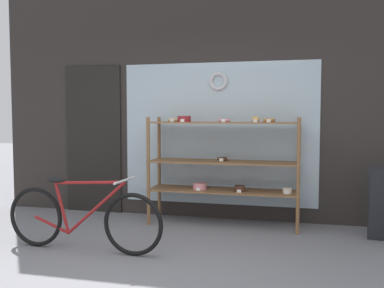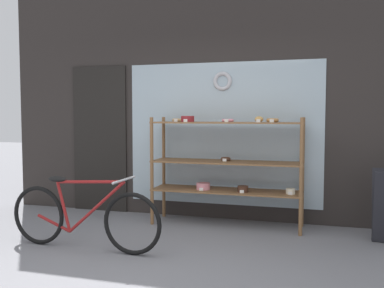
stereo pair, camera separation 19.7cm
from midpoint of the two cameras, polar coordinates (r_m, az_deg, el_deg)
name	(u,v)px [view 2 (the right image)]	position (r m, az deg, el deg)	size (l,w,h in m)	color
ground_plane	(138,282)	(3.79, -5.65, -17.88)	(30.00, 30.00, 0.00)	slate
storefront_facade	(207,81)	(5.85, 2.92, 8.35)	(5.98, 0.13, 3.82)	#2D2826
display_case	(226,159)	(5.41, 5.57, -2.05)	(1.89, 0.48, 1.39)	brown
bicycle	(83,217)	(4.63, -13.18, -9.42)	(1.76, 0.46, 0.77)	black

